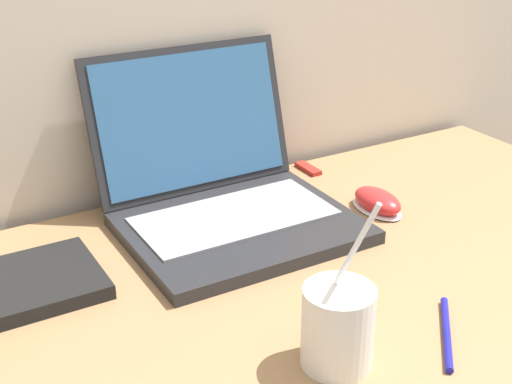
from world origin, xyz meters
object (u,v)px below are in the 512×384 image
(usb_stick, at_px, (308,169))
(pen, at_px, (447,333))
(computer_mouse, at_px, (377,202))
(laptop, at_px, (223,189))
(drink_cup, at_px, (338,325))

(usb_stick, bearing_deg, pen, -105.58)
(computer_mouse, xyz_separation_m, usb_stick, (-0.00, 0.19, -0.01))
(laptop, bearing_deg, usb_stick, 23.12)
(laptop, xyz_separation_m, pen, (0.09, -0.40, -0.05))
(drink_cup, distance_m, computer_mouse, 0.40)
(drink_cup, distance_m, pen, 0.15)
(laptop, relative_size, computer_mouse, 3.36)
(laptop, bearing_deg, pen, -78.02)
(usb_stick, height_order, pen, pen)
(laptop, bearing_deg, computer_mouse, -22.66)
(usb_stick, distance_m, pen, 0.52)
(usb_stick, bearing_deg, laptop, -156.88)
(laptop, bearing_deg, drink_cup, -98.48)
(computer_mouse, bearing_deg, pen, -115.04)
(usb_stick, xyz_separation_m, pen, (-0.14, -0.50, 0.00))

